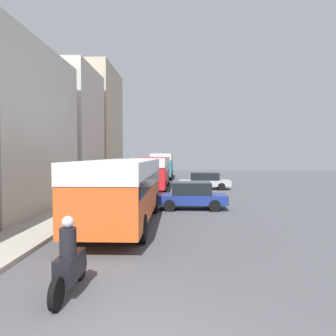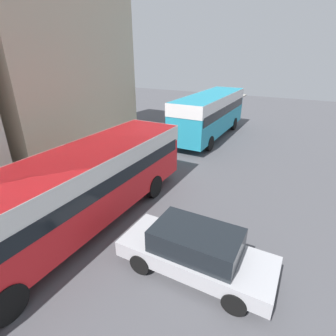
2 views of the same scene
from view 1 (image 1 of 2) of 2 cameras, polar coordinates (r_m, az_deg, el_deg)
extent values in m
cube|color=beige|center=(27.75, -18.95, 6.11)|extent=(6.22, 6.86, 9.88)
cube|color=#BCAD93|center=(36.00, -14.20, 6.99)|extent=(6.45, 8.78, 12.03)
cube|color=#EA5B23|center=(14.32, -7.81, -3.26)|extent=(2.51, 9.41, 2.32)
cube|color=white|center=(14.27, -7.83, -0.02)|extent=(2.53, 9.46, 0.69)
cube|color=black|center=(14.30, -7.82, -2.11)|extent=(2.56, 9.04, 0.51)
cylinder|color=black|center=(17.53, -9.89, -6.06)|extent=(0.28, 1.00, 1.00)
cylinder|color=black|center=(17.20, -2.31, -6.19)|extent=(0.28, 1.00, 1.00)
cylinder|color=black|center=(11.97, -15.74, -10.06)|extent=(0.28, 1.00, 1.00)
cylinder|color=black|center=(11.49, -4.54, -10.50)|extent=(0.28, 1.00, 1.00)
cube|color=red|center=(28.73, -2.54, -0.46)|extent=(2.47, 10.87, 2.30)
cube|color=white|center=(28.70, -2.54, 1.15)|extent=(2.49, 10.93, 0.69)
cube|color=black|center=(28.71, -2.54, 0.12)|extent=(2.52, 10.44, 0.51)
cylinder|color=black|center=(32.26, -4.07, -2.20)|extent=(0.28, 1.00, 1.00)
cylinder|color=black|center=(32.09, -0.04, -2.22)|extent=(0.28, 1.00, 1.00)
cylinder|color=black|center=(25.59, -5.68, -3.39)|extent=(0.28, 1.00, 1.00)
cylinder|color=black|center=(25.38, -0.58, -3.43)|extent=(0.28, 1.00, 1.00)
cube|color=teal|center=(41.81, -0.95, 0.69)|extent=(2.40, 9.38, 2.69)
cube|color=white|center=(41.79, -0.95, 1.97)|extent=(2.43, 9.43, 0.81)
cube|color=black|center=(41.80, -0.95, 1.15)|extent=(2.45, 9.00, 0.59)
cylinder|color=black|center=(44.84, -2.16, -0.92)|extent=(0.28, 1.00, 1.00)
cylinder|color=black|center=(44.73, 0.66, -0.93)|extent=(0.28, 1.00, 1.00)
cylinder|color=black|center=(39.05, -2.79, -1.41)|extent=(0.28, 1.00, 1.00)
cylinder|color=black|center=(38.93, 0.46, -1.42)|extent=(0.28, 1.00, 1.00)
cube|color=black|center=(7.81, -16.72, -16.09)|extent=(0.38, 1.10, 0.55)
cylinder|color=black|center=(8.62, -14.92, -16.21)|extent=(0.10, 0.64, 0.64)
cylinder|color=black|center=(7.20, -18.87, -20.07)|extent=(0.12, 0.64, 0.64)
cylinder|color=black|center=(7.56, -17.02, -12.17)|extent=(0.36, 0.36, 0.60)
sphere|color=silver|center=(7.46, -17.06, -8.98)|extent=(0.26, 0.26, 0.26)
cube|color=navy|center=(18.42, 4.11, -5.39)|extent=(3.91, 1.71, 0.51)
cube|color=black|center=(18.35, 4.11, -3.55)|extent=(2.15, 1.50, 0.68)
cylinder|color=black|center=(19.31, 7.63, -5.81)|extent=(0.64, 0.22, 0.64)
cylinder|color=black|center=(17.77, 8.13, -6.53)|extent=(0.64, 0.22, 0.64)
cylinder|color=black|center=(19.23, 0.38, -5.83)|extent=(0.64, 0.22, 0.64)
cylinder|color=black|center=(17.67, 0.24, -6.55)|extent=(0.64, 0.22, 0.64)
cube|color=#B7B7BC|center=(28.94, 6.39, -2.60)|extent=(4.45, 1.71, 0.49)
cube|color=black|center=(28.90, 6.40, -1.46)|extent=(2.45, 1.50, 0.66)
cylinder|color=black|center=(28.11, 3.70, -3.24)|extent=(0.64, 0.22, 0.64)
cylinder|color=black|center=(29.68, 3.61, -2.94)|extent=(0.64, 0.22, 0.64)
cylinder|color=black|center=(28.33, 9.30, -3.22)|extent=(0.64, 0.22, 0.64)
cylinder|color=black|center=(29.88, 8.92, -2.93)|extent=(0.64, 0.22, 0.64)
cylinder|color=#232838|center=(30.15, -9.55, -2.50)|extent=(0.30, 0.30, 0.74)
cylinder|color=gray|center=(30.10, -9.56, -1.21)|extent=(0.37, 0.37, 0.62)
sphere|color=tan|center=(30.08, -9.57, -0.43)|extent=(0.20, 0.20, 0.20)
camera|label=2|loc=(23.78, 12.60, 9.29)|focal=28.00mm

